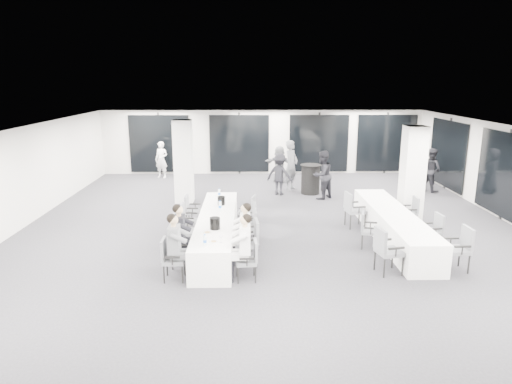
# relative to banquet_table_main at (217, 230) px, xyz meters

# --- Properties ---
(room) EXTENTS (14.04, 16.04, 2.84)m
(room) POSITION_rel_banquet_table_main_xyz_m (2.31, 2.14, 1.01)
(room) COLOR #25252A
(room) RESTS_ON ground
(column_left) EXTENTS (0.60, 0.60, 2.80)m
(column_left) POSITION_rel_banquet_table_main_xyz_m (-1.38, 4.23, 1.02)
(column_left) COLOR silver
(column_left) RESTS_ON floor
(column_right) EXTENTS (0.60, 0.60, 2.80)m
(column_right) POSITION_rel_banquet_table_main_xyz_m (5.62, 2.03, 1.02)
(column_right) COLOR silver
(column_right) RESTS_ON floor
(banquet_table_main) EXTENTS (0.90, 5.00, 0.75)m
(banquet_table_main) POSITION_rel_banquet_table_main_xyz_m (0.00, 0.00, 0.00)
(banquet_table_main) COLOR silver
(banquet_table_main) RESTS_ON floor
(banquet_table_side) EXTENTS (0.90, 5.00, 0.75)m
(banquet_table_side) POSITION_rel_banquet_table_main_xyz_m (4.58, 0.29, 0.00)
(banquet_table_side) COLOR silver
(banquet_table_side) RESTS_ON floor
(cocktail_table) EXTENTS (0.77, 0.77, 1.07)m
(cocktail_table) POSITION_rel_banquet_table_main_xyz_m (3.09, 5.30, 0.17)
(cocktail_table) COLOR black
(cocktail_table) RESTS_ON floor
(chair_main_left_near) EXTENTS (0.46, 0.51, 0.90)m
(chair_main_left_near) POSITION_rel_banquet_table_main_xyz_m (-0.83, -2.08, 0.14)
(chair_main_left_near) COLOR #595C61
(chair_main_left_near) RESTS_ON floor
(chair_main_left_second) EXTENTS (0.53, 0.55, 0.86)m
(chair_main_left_second) POSITION_rel_banquet_table_main_xyz_m (-0.82, -1.37, 0.11)
(chair_main_left_second) COLOR #595C61
(chair_main_left_second) RESTS_ON floor
(chair_main_left_mid) EXTENTS (0.53, 0.58, 0.95)m
(chair_main_left_mid) POSITION_rel_banquet_table_main_xyz_m (-0.83, -0.30, 0.17)
(chair_main_left_mid) COLOR #595C61
(chair_main_left_mid) RESTS_ON floor
(chair_main_left_fourth) EXTENTS (0.50, 0.54, 0.90)m
(chair_main_left_fourth) POSITION_rel_banquet_table_main_xyz_m (-0.83, 0.61, 0.14)
(chair_main_left_fourth) COLOR #595C61
(chair_main_left_fourth) RESTS_ON floor
(chair_main_left_far) EXTENTS (0.47, 0.52, 0.89)m
(chair_main_left_far) POSITION_rel_banquet_table_main_xyz_m (-0.83, 1.56, 0.13)
(chair_main_left_far) COLOR #595C61
(chair_main_left_far) RESTS_ON floor
(chair_main_right_near) EXTENTS (0.47, 0.51, 0.86)m
(chair_main_right_near) POSITION_rel_banquet_table_main_xyz_m (0.83, -2.12, 0.12)
(chair_main_right_near) COLOR #595C61
(chair_main_right_near) RESTS_ON floor
(chair_main_right_second) EXTENTS (0.56, 0.61, 1.03)m
(chair_main_right_second) POSITION_rel_banquet_table_main_xyz_m (0.84, -1.27, 0.21)
(chair_main_right_second) COLOR #595C61
(chair_main_right_second) RESTS_ON floor
(chair_main_right_mid) EXTENTS (0.51, 0.56, 0.95)m
(chair_main_right_mid) POSITION_rel_banquet_table_main_xyz_m (0.83, -0.20, 0.17)
(chair_main_right_mid) COLOR #595C61
(chair_main_right_mid) RESTS_ON floor
(chair_main_right_fourth) EXTENTS (0.51, 0.56, 0.96)m
(chair_main_right_fourth) POSITION_rel_banquet_table_main_xyz_m (0.83, 0.47, 0.17)
(chair_main_right_fourth) COLOR #595C61
(chair_main_right_fourth) RESTS_ON floor
(chair_main_right_far) EXTENTS (0.54, 0.57, 0.90)m
(chair_main_right_far) POSITION_rel_banquet_table_main_xyz_m (0.83, 1.46, 0.14)
(chair_main_right_far) COLOR #595C61
(chair_main_right_far) RESTS_ON floor
(chair_side_left_near) EXTENTS (0.61, 0.64, 1.02)m
(chair_side_left_near) POSITION_rel_banquet_table_main_xyz_m (3.74, -1.84, 0.21)
(chair_side_left_near) COLOR #595C61
(chair_side_left_near) RESTS_ON floor
(chair_side_left_mid) EXTENTS (0.55, 0.57, 0.90)m
(chair_side_left_mid) POSITION_rel_banquet_table_main_xyz_m (3.76, -0.27, 0.14)
(chair_side_left_mid) COLOR #595C61
(chair_side_left_mid) RESTS_ON floor
(chair_side_left_far) EXTENTS (0.58, 0.62, 1.01)m
(chair_side_left_far) POSITION_rel_banquet_table_main_xyz_m (3.74, 1.34, 0.20)
(chair_side_left_far) COLOR #595C61
(chair_side_left_far) RESTS_ON floor
(chair_side_right_near) EXTENTS (0.52, 0.58, 0.99)m
(chair_side_right_near) POSITION_rel_banquet_table_main_xyz_m (5.42, -1.70, 0.19)
(chair_side_right_near) COLOR #595C61
(chair_side_right_near) RESTS_ON floor
(chair_side_right_mid) EXTENTS (0.49, 0.53, 0.87)m
(chair_side_right_mid) POSITION_rel_banquet_table_main_xyz_m (5.41, -0.31, 0.12)
(chair_side_right_mid) COLOR #595C61
(chair_side_right_mid) RESTS_ON floor
(chair_side_right_far) EXTENTS (0.45, 0.50, 0.88)m
(chair_side_right_far) POSITION_rel_banquet_table_main_xyz_m (5.41, 1.34, 0.12)
(chair_side_right_far) COLOR #595C61
(chair_side_right_far) RESTS_ON floor
(seated_guest_a) EXTENTS (0.50, 0.38, 1.44)m
(seated_guest_a) POSITION_rel_banquet_table_main_xyz_m (-0.67, -2.08, 0.44)
(seated_guest_a) COLOR #595C61
(seated_guest_a) RESTS_ON floor
(seated_guest_b) EXTENTS (0.50, 0.38, 1.44)m
(seated_guest_b) POSITION_rel_banquet_table_main_xyz_m (-0.67, -1.35, 0.44)
(seated_guest_b) COLOR black
(seated_guest_b) RESTS_ON floor
(seated_guest_c) EXTENTS (0.50, 0.38, 1.44)m
(seated_guest_c) POSITION_rel_banquet_table_main_xyz_m (0.67, -2.13, 0.44)
(seated_guest_c) COLOR silver
(seated_guest_c) RESTS_ON floor
(seated_guest_d) EXTENTS (0.50, 0.38, 1.44)m
(seated_guest_d) POSITION_rel_banquet_table_main_xyz_m (0.67, -1.28, 0.44)
(seated_guest_d) COLOR silver
(seated_guest_d) RESTS_ON floor
(standing_guest_a) EXTENTS (0.94, 0.99, 2.13)m
(standing_guest_a) POSITION_rel_banquet_table_main_xyz_m (2.43, 5.94, 0.69)
(standing_guest_a) COLOR #595C61
(standing_guest_a) RESTS_ON floor
(standing_guest_b) EXTENTS (1.07, 1.04, 1.93)m
(standing_guest_b) POSITION_rel_banquet_table_main_xyz_m (3.39, 4.53, 0.59)
(standing_guest_b) COLOR black
(standing_guest_b) RESTS_ON floor
(standing_guest_c) EXTENTS (1.25, 0.99, 1.72)m
(standing_guest_c) POSITION_rel_banquet_table_main_xyz_m (1.94, 5.14, 0.48)
(standing_guest_c) COLOR black
(standing_guest_c) RESTS_ON floor
(standing_guest_e) EXTENTS (0.77, 1.02, 1.88)m
(standing_guest_e) POSITION_rel_banquet_table_main_xyz_m (6.91, 5.29, 0.57)
(standing_guest_e) COLOR black
(standing_guest_e) RESTS_ON floor
(standing_guest_f) EXTENTS (1.67, 1.21, 1.70)m
(standing_guest_f) POSITION_rel_banquet_table_main_xyz_m (2.08, 7.23, 0.47)
(standing_guest_f) COLOR #595C61
(standing_guest_f) RESTS_ON floor
(standing_guest_g) EXTENTS (0.78, 0.71, 1.75)m
(standing_guest_g) POSITION_rel_banquet_table_main_xyz_m (-2.88, 8.23, 0.50)
(standing_guest_g) COLOR silver
(standing_guest_g) RESTS_ON floor
(standing_guest_h) EXTENTS (0.91, 1.04, 1.85)m
(standing_guest_h) POSITION_rel_banquet_table_main_xyz_m (7.62, 5.60, 0.55)
(standing_guest_h) COLOR black
(standing_guest_h) RESTS_ON floor
(ice_bucket_near) EXTENTS (0.24, 0.24, 0.27)m
(ice_bucket_near) POSITION_rel_banquet_table_main_xyz_m (0.03, -1.01, 0.51)
(ice_bucket_near) COLOR black
(ice_bucket_near) RESTS_ON banquet_table_main
(ice_bucket_far) EXTENTS (0.21, 0.21, 0.23)m
(ice_bucket_far) POSITION_rel_banquet_table_main_xyz_m (0.06, 1.08, 0.49)
(ice_bucket_far) COLOR black
(ice_bucket_far) RESTS_ON banquet_table_main
(water_bottle_a) EXTENTS (0.07, 0.07, 0.22)m
(water_bottle_a) POSITION_rel_banquet_table_main_xyz_m (-0.10, -2.06, 0.49)
(water_bottle_a) COLOR silver
(water_bottle_a) RESTS_ON banquet_table_main
(water_bottle_b) EXTENTS (0.08, 0.08, 0.24)m
(water_bottle_b) POSITION_rel_banquet_table_main_xyz_m (0.06, 0.54, 0.49)
(water_bottle_b) COLOR silver
(water_bottle_b) RESTS_ON banquet_table_main
(water_bottle_c) EXTENTS (0.07, 0.07, 0.23)m
(water_bottle_c) POSITION_rel_banquet_table_main_xyz_m (-0.05, 1.96, 0.49)
(water_bottle_c) COLOR silver
(water_bottle_c) RESTS_ON banquet_table_main
(plate_a) EXTENTS (0.20, 0.20, 0.03)m
(plate_a) POSITION_rel_banquet_table_main_xyz_m (-0.12, -1.28, 0.39)
(plate_a) COLOR white
(plate_a) RESTS_ON banquet_table_main
(plate_b) EXTENTS (0.19, 0.19, 0.03)m
(plate_b) POSITION_rel_banquet_table_main_xyz_m (0.06, -1.87, 0.39)
(plate_b) COLOR white
(plate_b) RESTS_ON banquet_table_main
(plate_c) EXTENTS (0.20, 0.20, 0.03)m
(plate_c) POSITION_rel_banquet_table_main_xyz_m (0.01, -0.74, 0.39)
(plate_c) COLOR white
(plate_c) RESTS_ON banquet_table_main
(wine_glass) EXTENTS (0.07, 0.07, 0.19)m
(wine_glass) POSITION_rel_banquet_table_main_xyz_m (0.22, -1.93, 0.52)
(wine_glass) COLOR silver
(wine_glass) RESTS_ON banquet_table_main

